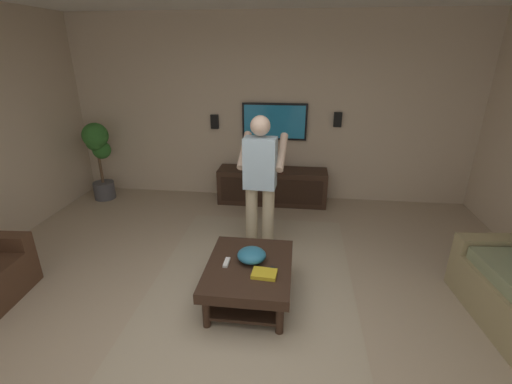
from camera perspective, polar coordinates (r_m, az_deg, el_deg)
name	(u,v)px	position (r m, az deg, el deg)	size (l,w,h in m)	color
ground_plane	(234,341)	(3.23, -3.60, -22.97)	(7.83, 7.83, 0.00)	tan
wall_back_tv	(270,110)	(5.64, 2.24, 13.06)	(0.10, 6.46, 2.82)	#C6B299
area_rug	(252,286)	(3.79, -0.64, -14.95)	(3.14, 2.07, 0.01)	tan
coffee_table	(249,274)	(3.46, -1.11, -13.08)	(1.00, 0.80, 0.40)	#332116
media_console	(272,186)	(5.61, 2.63, 0.95)	(0.45, 1.70, 0.55)	#332116
tv	(274,122)	(5.57, 3.01, 11.32)	(0.05, 1.00, 0.56)	black
person_standing	(260,178)	(4.02, 0.71, 2.35)	(0.56, 0.56, 1.64)	#C6B793
potted_plant_tall	(98,150)	(6.08, -24.17, 6.25)	(0.45, 0.40, 1.26)	#4C4C51
bowl	(252,255)	(3.42, -0.71, -10.19)	(0.28, 0.28, 0.12)	teal
remote_white	(227,262)	(3.41, -4.79, -11.29)	(0.15, 0.04, 0.02)	white
remote_black	(268,271)	(3.29, 2.03, -12.68)	(0.15, 0.04, 0.02)	black
book	(264,274)	(3.24, 1.34, -13.10)	(0.22, 0.16, 0.04)	gold
vase_round	(276,162)	(5.52, 3.32, 4.81)	(0.22, 0.22, 0.22)	red
wall_speaker_left	(338,120)	(5.59, 13.09, 11.34)	(0.06, 0.12, 0.22)	black
wall_speaker_right	(215,122)	(5.73, -6.71, 11.24)	(0.06, 0.12, 0.22)	black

